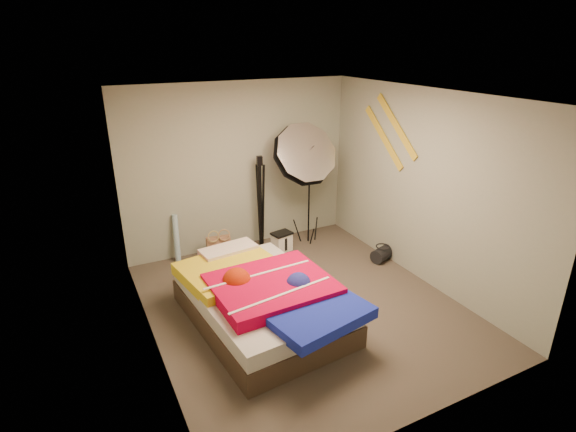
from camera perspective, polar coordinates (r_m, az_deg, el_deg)
floor at (r=5.60m, az=1.91°, el=-11.30°), size 4.00×4.00×0.00m
ceiling at (r=4.73m, az=2.30°, el=15.02°), size 4.00×4.00×0.00m
wall_back at (r=6.76m, az=-6.18°, el=6.14°), size 3.50×0.00×3.50m
wall_front at (r=3.59m, az=17.93°, el=-9.53°), size 3.50×0.00×3.50m
wall_left at (r=4.51m, az=-17.80°, el=-2.91°), size 0.00×4.00×4.00m
wall_right at (r=6.03m, az=16.82°, el=3.40°), size 0.00×4.00×4.00m
tote_bag at (r=6.69m, az=-8.76°, el=-4.02°), size 0.36×0.19×0.36m
wrapping_roll at (r=6.70m, az=-13.98°, el=-2.77°), size 0.13×0.21×0.70m
camera_case at (r=6.87m, az=-0.79°, el=-3.36°), size 0.31×0.25×0.28m
duffel_bag at (r=6.73m, az=11.87°, el=-4.75°), size 0.39×0.31×0.21m
wall_stripe_upper at (r=6.28m, az=13.63°, el=11.03°), size 0.02×0.91×0.78m
wall_stripe_lower at (r=6.51m, az=12.05°, el=9.72°), size 0.02×0.91×0.78m
bed at (r=5.18m, az=-3.30°, el=-10.45°), size 1.65×2.29×0.59m
photo_umbrella at (r=6.60m, az=1.95°, el=7.68°), size 1.19×0.91×2.02m
camera_tripod at (r=6.78m, az=-3.53°, el=2.54°), size 0.09×0.09×1.44m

